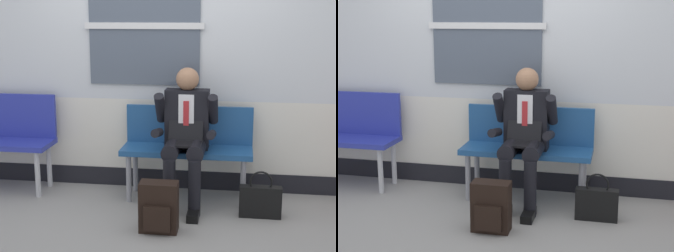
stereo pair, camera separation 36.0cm
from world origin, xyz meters
TOP-DOWN VIEW (x-y plane):
  - ground_plane at (0.00, 0.00)m, footprint 18.00×18.00m
  - station_wall at (-0.00, 0.73)m, footprint 6.11×0.17m
  - bench_with_person at (0.30, 0.44)m, footprint 1.21×0.42m
  - bench_empty at (-1.62, 0.45)m, footprint 1.16×0.42m
  - person_seated at (0.30, 0.25)m, footprint 0.57×0.70m
  - backpack at (0.16, -0.39)m, footprint 0.31×0.20m
  - handbag at (0.98, 0.03)m, footprint 0.36×0.10m

SIDE VIEW (x-z plane):
  - ground_plane at x=0.00m, z-range 0.00..0.00m
  - handbag at x=0.98m, z-range -0.06..0.36m
  - backpack at x=0.16m, z-range 0.00..0.41m
  - bench_with_person at x=0.30m, z-range 0.10..0.96m
  - bench_empty at x=-1.62m, z-range 0.08..1.03m
  - person_seated at x=0.30m, z-range 0.05..1.30m
  - station_wall at x=0.00m, z-range -0.01..2.77m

